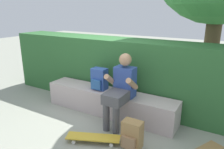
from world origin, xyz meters
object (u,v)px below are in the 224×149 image
Objects in this scene: backpack_on_bench at (99,79)px; bench_main at (109,102)px; skateboard_near_person at (93,137)px; backpack_on_ground at (132,135)px; person_skater at (121,88)px.

bench_main is at bearing 2.70° from backpack_on_bench.
backpack_on_bench is at bearing -177.30° from bench_main.
backpack_on_ground reaches higher than skateboard_near_person.
bench_main is at bearing 149.81° from person_skater.
bench_main is 1.10m from backpack_on_ground.
bench_main is 0.97m from skateboard_near_person.
skateboard_near_person is (0.29, -0.91, -0.15)m from bench_main.
skateboard_near_person is 2.03× the size of backpack_on_ground.
backpack_on_bench is at bearing 145.38° from backpack_on_ground.
backpack_on_bench is 1.33m from backpack_on_ground.
backpack_on_bench is 1.00× the size of backpack_on_ground.
bench_main is 2.13× the size of person_skater.
bench_main is 0.47m from backpack_on_bench.
bench_main is at bearing 139.04° from backpack_on_ground.
backpack_on_bench reaches higher than skateboard_near_person.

